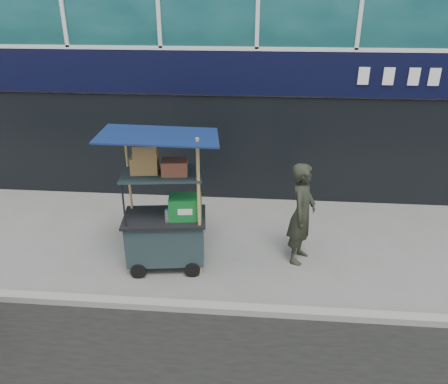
{
  "coord_description": "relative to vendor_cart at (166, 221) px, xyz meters",
  "views": [
    {
      "loc": [
        0.14,
        -5.49,
        4.45
      ],
      "look_at": [
        -0.44,
        1.2,
        1.37
      ],
      "focal_mm": 35.0,
      "sensor_mm": 36.0,
      "label": 1
    }
  ],
  "objects": [
    {
      "name": "curb",
      "position": [
        1.43,
        -1.2,
        -0.82
      ],
      "size": [
        80.0,
        0.18,
        0.12
      ],
      "primitive_type": "cube",
      "color": "gray",
      "rests_on": "ground"
    },
    {
      "name": "vendor_man",
      "position": [
        2.34,
        0.38,
        0.05
      ],
      "size": [
        0.65,
        0.79,
        1.86
      ],
      "primitive_type": "imported",
      "rotation": [
        0.0,
        0.0,
        1.22
      ],
      "color": "#24281D",
      "rests_on": "ground"
    },
    {
      "name": "vendor_cart",
      "position": [
        0.0,
        0.0,
        0.0
      ],
      "size": [
        2.01,
        1.54,
        2.51
      ],
      "rotation": [
        0.0,
        0.0,
        0.13
      ],
      "color": "black",
      "rests_on": "ground"
    },
    {
      "name": "ground",
      "position": [
        1.43,
        -1.0,
        -0.88
      ],
      "size": [
        80.0,
        80.0,
        0.0
      ],
      "primitive_type": "plane",
      "color": "slate",
      "rests_on": "ground"
    }
  ]
}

